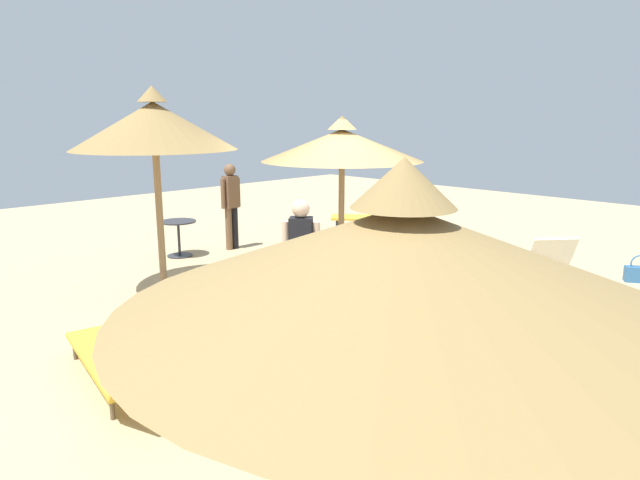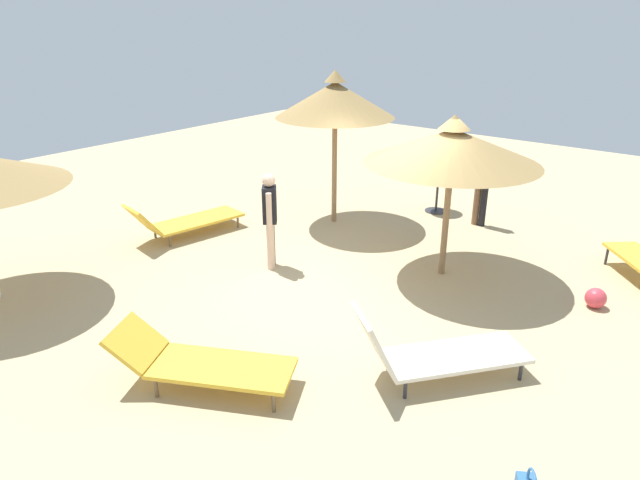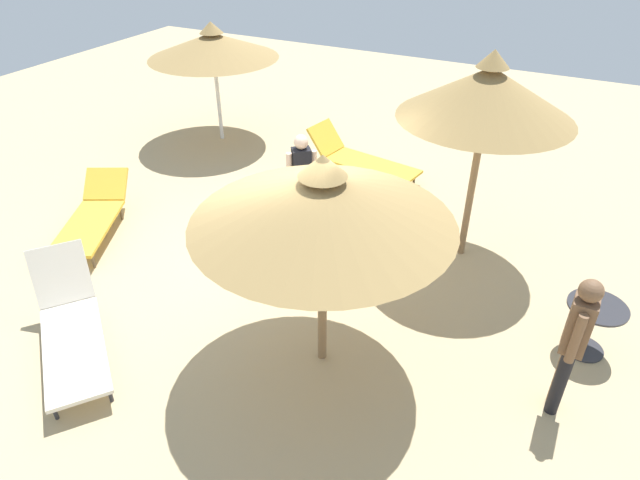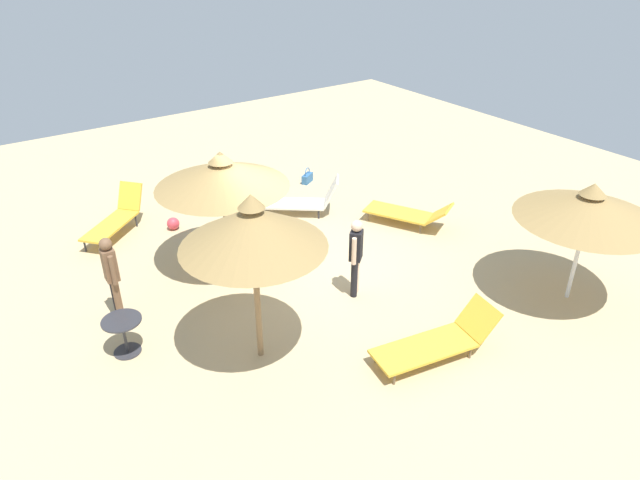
{
  "view_description": "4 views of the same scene",
  "coord_description": "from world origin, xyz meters",
  "px_view_note": "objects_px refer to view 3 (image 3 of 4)",
  "views": [
    {
      "loc": [
        -5.18,
        5.83,
        2.57
      ],
      "look_at": [
        0.7,
        -0.03,
        0.71
      ],
      "focal_mm": 31.38,
      "sensor_mm": 36.0,
      "label": 1
    },
    {
      "loc": [
        -6.62,
        -4.48,
        3.94
      ],
      "look_at": [
        -0.36,
        0.43,
        0.71
      ],
      "focal_mm": 31.51,
      "sensor_mm": 36.0,
      "label": 2
    },
    {
      "loc": [
        3.15,
        -5.04,
        4.64
      ],
      "look_at": [
        0.72,
        -0.24,
        1.1
      ],
      "focal_mm": 30.61,
      "sensor_mm": 36.0,
      "label": 3
    },
    {
      "loc": [
        5.5,
        8.6,
        6.37
      ],
      "look_at": [
        -0.35,
        0.32,
        0.73
      ],
      "focal_mm": 32.02,
      "sensor_mm": 36.0,
      "label": 4
    }
  ],
  "objects_px": {
    "person_standing_far_left": "(574,341)",
    "side_table_round": "(593,320)",
    "parasol_umbrella_center": "(323,200)",
    "lounge_chair_near_right": "(360,158)",
    "lounge_chair_edge": "(70,325)",
    "parasol_umbrella_near_left": "(213,45)",
    "lounge_chair_front": "(92,216)",
    "person_standing_center": "(302,178)",
    "parasol_umbrella_far_right": "(488,93)"
  },
  "relations": [
    {
      "from": "parasol_umbrella_center",
      "to": "lounge_chair_front",
      "type": "distance_m",
      "value": 4.8
    },
    {
      "from": "lounge_chair_edge",
      "to": "parasol_umbrella_near_left",
      "type": "bearing_deg",
      "value": 109.82
    },
    {
      "from": "lounge_chair_edge",
      "to": "person_standing_far_left",
      "type": "bearing_deg",
      "value": 17.68
    },
    {
      "from": "parasol_umbrella_center",
      "to": "person_standing_far_left",
      "type": "distance_m",
      "value": 2.78
    },
    {
      "from": "person_standing_center",
      "to": "side_table_round",
      "type": "xyz_separation_m",
      "value": [
        4.23,
        -0.85,
        -0.45
      ]
    },
    {
      "from": "person_standing_far_left",
      "to": "side_table_round",
      "type": "distance_m",
      "value": 1.17
    },
    {
      "from": "lounge_chair_front",
      "to": "lounge_chair_edge",
      "type": "xyz_separation_m",
      "value": [
        1.72,
        -1.98,
        0.04
      ]
    },
    {
      "from": "parasol_umbrella_center",
      "to": "lounge_chair_edge",
      "type": "height_order",
      "value": "parasol_umbrella_center"
    },
    {
      "from": "parasol_umbrella_far_right",
      "to": "person_standing_center",
      "type": "distance_m",
      "value": 2.89
    },
    {
      "from": "lounge_chair_front",
      "to": "parasol_umbrella_far_right",
      "type": "bearing_deg",
      "value": 21.35
    },
    {
      "from": "lounge_chair_edge",
      "to": "parasol_umbrella_center",
      "type": "bearing_deg",
      "value": 24.06
    },
    {
      "from": "parasol_umbrella_near_left",
      "to": "lounge_chair_front",
      "type": "xyz_separation_m",
      "value": [
        0.45,
        -4.03,
        -1.63
      ]
    },
    {
      "from": "lounge_chair_edge",
      "to": "lounge_chair_near_right",
      "type": "bearing_deg",
      "value": 78.7
    },
    {
      "from": "parasol_umbrella_far_right",
      "to": "side_table_round",
      "type": "relative_size",
      "value": 4.43
    },
    {
      "from": "parasol_umbrella_far_right",
      "to": "lounge_chair_edge",
      "type": "bearing_deg",
      "value": -131.37
    },
    {
      "from": "side_table_round",
      "to": "parasol_umbrella_near_left",
      "type": "bearing_deg",
      "value": 156.2
    },
    {
      "from": "parasol_umbrella_far_right",
      "to": "person_standing_far_left",
      "type": "distance_m",
      "value": 3.24
    },
    {
      "from": "parasol_umbrella_center",
      "to": "parasol_umbrella_near_left",
      "type": "relative_size",
      "value": 1.02
    },
    {
      "from": "lounge_chair_edge",
      "to": "side_table_round",
      "type": "relative_size",
      "value": 2.97
    },
    {
      "from": "lounge_chair_front",
      "to": "lounge_chair_edge",
      "type": "distance_m",
      "value": 2.62
    },
    {
      "from": "person_standing_center",
      "to": "lounge_chair_near_right",
      "type": "bearing_deg",
      "value": 89.81
    },
    {
      "from": "lounge_chair_near_right",
      "to": "person_standing_far_left",
      "type": "relative_size",
      "value": 1.36
    },
    {
      "from": "parasol_umbrella_far_right",
      "to": "person_standing_far_left",
      "type": "xyz_separation_m",
      "value": [
        1.6,
        -2.4,
        -1.48
      ]
    },
    {
      "from": "person_standing_center",
      "to": "person_standing_far_left",
      "type": "bearing_deg",
      "value": -25.26
    },
    {
      "from": "lounge_chair_near_right",
      "to": "parasol_umbrella_near_left",
      "type": "bearing_deg",
      "value": 175.95
    },
    {
      "from": "person_standing_far_left",
      "to": "person_standing_center",
      "type": "xyz_separation_m",
      "value": [
        -4.01,
        1.89,
        -0.03
      ]
    },
    {
      "from": "parasol_umbrella_near_left",
      "to": "lounge_chair_edge",
      "type": "height_order",
      "value": "parasol_umbrella_near_left"
    },
    {
      "from": "parasol_umbrella_far_right",
      "to": "lounge_chair_front",
      "type": "xyz_separation_m",
      "value": [
        -5.28,
        -2.06,
        -2.11
      ]
    },
    {
      "from": "lounge_chair_near_right",
      "to": "lounge_chair_edge",
      "type": "height_order",
      "value": "lounge_chair_edge"
    },
    {
      "from": "lounge_chair_near_right",
      "to": "person_standing_center",
      "type": "height_order",
      "value": "person_standing_center"
    },
    {
      "from": "side_table_round",
      "to": "lounge_chair_edge",
      "type": "bearing_deg",
      "value": -153.46
    },
    {
      "from": "parasol_umbrella_near_left",
      "to": "side_table_round",
      "type": "distance_m",
      "value": 8.38
    },
    {
      "from": "person_standing_far_left",
      "to": "parasol_umbrella_near_left",
      "type": "bearing_deg",
      "value": 149.18
    },
    {
      "from": "lounge_chair_front",
      "to": "lounge_chair_edge",
      "type": "relative_size",
      "value": 1.07
    },
    {
      "from": "parasol_umbrella_center",
      "to": "person_standing_center",
      "type": "relative_size",
      "value": 1.66
    },
    {
      "from": "parasol_umbrella_far_right",
      "to": "lounge_chair_front",
      "type": "distance_m",
      "value": 6.04
    },
    {
      "from": "lounge_chair_front",
      "to": "person_standing_far_left",
      "type": "height_order",
      "value": "person_standing_far_left"
    },
    {
      "from": "side_table_round",
      "to": "parasol_umbrella_center",
      "type": "bearing_deg",
      "value": -151.13
    },
    {
      "from": "parasol_umbrella_near_left",
      "to": "lounge_chair_near_right",
      "type": "bearing_deg",
      "value": -4.05
    },
    {
      "from": "parasol_umbrella_near_left",
      "to": "person_standing_far_left",
      "type": "xyz_separation_m",
      "value": [
        7.33,
        -4.37,
        -1.01
      ]
    },
    {
      "from": "lounge_chair_near_right",
      "to": "person_standing_far_left",
      "type": "xyz_separation_m",
      "value": [
        4.0,
        -4.14,
        0.62
      ]
    },
    {
      "from": "parasol_umbrella_far_right",
      "to": "person_standing_center",
      "type": "bearing_deg",
      "value": -168.17
    },
    {
      "from": "lounge_chair_edge",
      "to": "person_standing_far_left",
      "type": "xyz_separation_m",
      "value": [
        5.16,
        1.64,
        0.58
      ]
    },
    {
      "from": "parasol_umbrella_near_left",
      "to": "lounge_chair_edge",
      "type": "relative_size",
      "value": 1.31
    },
    {
      "from": "lounge_chair_edge",
      "to": "person_standing_center",
      "type": "height_order",
      "value": "person_standing_center"
    },
    {
      "from": "person_standing_far_left",
      "to": "side_table_round",
      "type": "xyz_separation_m",
      "value": [
        0.22,
        1.04,
        -0.48
      ]
    },
    {
      "from": "parasol_umbrella_near_left",
      "to": "parasol_umbrella_center",
      "type": "bearing_deg",
      "value": -44.92
    },
    {
      "from": "lounge_chair_near_right",
      "to": "side_table_round",
      "type": "relative_size",
      "value": 3.37
    },
    {
      "from": "lounge_chair_front",
      "to": "person_standing_far_left",
      "type": "distance_m",
      "value": 6.91
    },
    {
      "from": "lounge_chair_front",
      "to": "side_table_round",
      "type": "xyz_separation_m",
      "value": [
        7.1,
        0.71,
        0.14
      ]
    }
  ]
}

